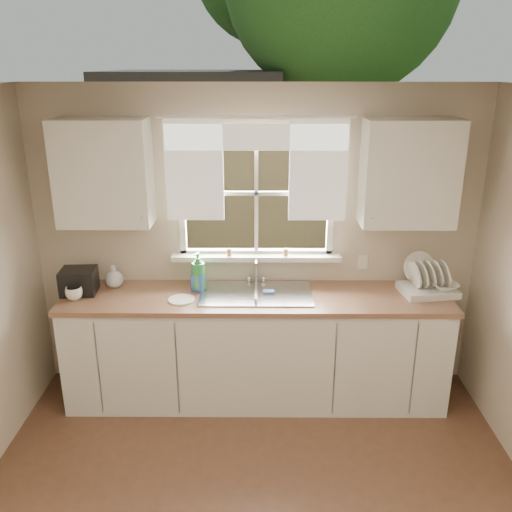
{
  "coord_description": "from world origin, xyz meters",
  "views": [
    {
      "loc": [
        0.02,
        -2.21,
        2.63
      ],
      "look_at": [
        0.0,
        1.65,
        1.25
      ],
      "focal_mm": 38.0,
      "sensor_mm": 36.0,
      "label": 1
    }
  ],
  "objects_px": {
    "dish_rack": "(427,283)",
    "cup": "(74,293)",
    "soap_bottle_a": "(198,272)",
    "black_appliance": "(79,281)"
  },
  "relations": [
    {
      "from": "dish_rack",
      "to": "cup",
      "type": "distance_m",
      "value": 2.76
    },
    {
      "from": "soap_bottle_a",
      "to": "cup",
      "type": "distance_m",
      "value": 0.97
    },
    {
      "from": "cup",
      "to": "black_appliance",
      "type": "xyz_separation_m",
      "value": [
        0.0,
        0.13,
        0.05
      ]
    },
    {
      "from": "dish_rack",
      "to": "cup",
      "type": "xyz_separation_m",
      "value": [
        -2.75,
        -0.15,
        -0.03
      ]
    },
    {
      "from": "dish_rack",
      "to": "black_appliance",
      "type": "bearing_deg",
      "value": -179.78
    },
    {
      "from": "soap_bottle_a",
      "to": "cup",
      "type": "bearing_deg",
      "value": -145.04
    },
    {
      "from": "cup",
      "to": "black_appliance",
      "type": "relative_size",
      "value": 0.49
    },
    {
      "from": "soap_bottle_a",
      "to": "black_appliance",
      "type": "distance_m",
      "value": 0.94
    },
    {
      "from": "cup",
      "to": "black_appliance",
      "type": "bearing_deg",
      "value": 105.47
    },
    {
      "from": "dish_rack",
      "to": "black_appliance",
      "type": "distance_m",
      "value": 2.75
    }
  ]
}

